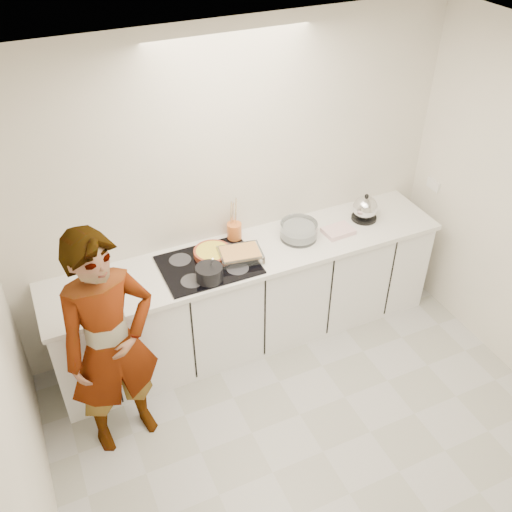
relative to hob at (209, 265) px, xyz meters
name	(u,v)px	position (x,y,z in m)	size (l,w,h in m)	color
floor	(323,452)	(0.35, -1.26, -0.92)	(3.60, 3.20, 0.00)	#B9B9B7
ceiling	(365,102)	(0.35, -1.26, 1.68)	(3.60, 3.20, 0.00)	white
wall_back	(233,191)	(0.35, 0.34, 0.38)	(3.60, 0.00, 2.60)	white
wall_left	(12,427)	(-1.45, -1.26, 0.38)	(0.00, 3.20, 2.60)	white
base_cabinets	(250,298)	(0.35, 0.02, -0.48)	(3.20, 0.58, 0.87)	white
countertop	(250,255)	(0.35, 0.02, -0.03)	(3.24, 0.64, 0.04)	white
hob	(209,265)	(0.00, 0.00, 0.00)	(0.72, 0.54, 0.01)	black
tart_dish	(213,252)	(0.07, 0.09, 0.03)	(0.35, 0.35, 0.05)	#9E3D24
saucepan	(209,273)	(-0.06, -0.17, 0.06)	(0.20, 0.20, 0.19)	black
baking_dish	(240,254)	(0.25, -0.03, 0.04)	(0.36, 0.29, 0.06)	silver
mixing_bowl	(299,231)	(0.79, 0.04, 0.06)	(0.31, 0.31, 0.14)	silver
tea_towel	(338,231)	(1.12, -0.03, 0.01)	(0.24, 0.18, 0.04)	white
kettle	(365,209)	(1.43, 0.06, 0.10)	(0.28, 0.28, 0.24)	black
utensil_crock	(234,232)	(0.31, 0.24, 0.07)	(0.12, 0.12, 0.15)	orange
cook	(111,346)	(-0.87, -0.50, -0.04)	(0.64, 0.42, 1.76)	white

